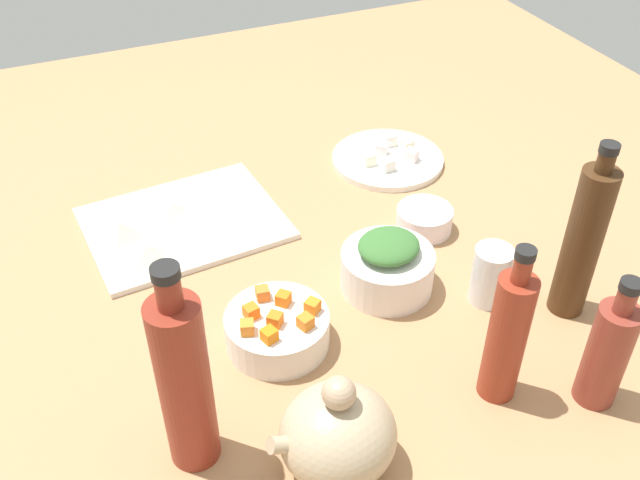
{
  "coord_description": "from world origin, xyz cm",
  "views": [
    {
      "loc": [
        34.8,
        80.17,
        76.86
      ],
      "look_at": [
        0.0,
        0.0,
        8.0
      ],
      "focal_mm": 40.76,
      "sensor_mm": 36.0,
      "label": 1
    }
  ],
  "objects_px": {
    "bowl_greens": "(387,270)",
    "bowl_carrots": "(277,330)",
    "bottle_1": "(184,382)",
    "drinking_glass_0": "(491,275)",
    "bottle_2": "(507,335)",
    "bottle_0": "(583,241)",
    "cutting_board": "(184,223)",
    "plate_tofu": "(388,159)",
    "bottle_3": "(607,352)",
    "teapot": "(337,434)",
    "bowl_small_side": "(424,220)"
  },
  "relations": [
    {
      "from": "bowl_greens",
      "to": "bowl_carrots",
      "type": "bearing_deg",
      "value": 12.99
    },
    {
      "from": "bottle_1",
      "to": "drinking_glass_0",
      "type": "bearing_deg",
      "value": -169.28
    },
    {
      "from": "bowl_carrots",
      "to": "bowl_greens",
      "type": "bearing_deg",
      "value": -167.01
    },
    {
      "from": "bowl_carrots",
      "to": "bottle_2",
      "type": "relative_size",
      "value": 0.61
    },
    {
      "from": "bottle_0",
      "to": "cutting_board",
      "type": "bearing_deg",
      "value": -42.09
    },
    {
      "from": "cutting_board",
      "to": "bowl_carrots",
      "type": "xyz_separation_m",
      "value": [
        -0.05,
        0.32,
        0.02
      ]
    },
    {
      "from": "plate_tofu",
      "to": "bottle_3",
      "type": "xyz_separation_m",
      "value": [
        0.02,
        0.61,
        0.08
      ]
    },
    {
      "from": "bottle_0",
      "to": "bottle_3",
      "type": "xyz_separation_m",
      "value": [
        0.07,
        0.15,
        -0.04
      ]
    },
    {
      "from": "plate_tofu",
      "to": "teapot",
      "type": "distance_m",
      "value": 0.68
    },
    {
      "from": "bowl_greens",
      "to": "cutting_board",
      "type": "bearing_deg",
      "value": -48.36
    },
    {
      "from": "drinking_glass_0",
      "to": "cutting_board",
      "type": "bearing_deg",
      "value": -44.13
    },
    {
      "from": "cutting_board",
      "to": "plate_tofu",
      "type": "bearing_deg",
      "value": -174.07
    },
    {
      "from": "teapot",
      "to": "bottle_0",
      "type": "xyz_separation_m",
      "value": [
        -0.42,
        -0.11,
        0.06
      ]
    },
    {
      "from": "plate_tofu",
      "to": "teapot",
      "type": "xyz_separation_m",
      "value": [
        0.37,
        0.57,
        0.05
      ]
    },
    {
      "from": "bottle_3",
      "to": "teapot",
      "type": "bearing_deg",
      "value": -6.01
    },
    {
      "from": "bowl_greens",
      "to": "bottle_2",
      "type": "xyz_separation_m",
      "value": [
        -0.04,
        0.24,
        0.07
      ]
    },
    {
      "from": "teapot",
      "to": "bottle_2",
      "type": "height_order",
      "value": "bottle_2"
    },
    {
      "from": "bottle_0",
      "to": "bowl_small_side",
      "type": "bearing_deg",
      "value": -68.75
    },
    {
      "from": "bowl_carrots",
      "to": "bottle_1",
      "type": "xyz_separation_m",
      "value": [
        0.15,
        0.13,
        0.1
      ]
    },
    {
      "from": "bottle_0",
      "to": "bottle_1",
      "type": "relative_size",
      "value": 0.96
    },
    {
      "from": "bowl_small_side",
      "to": "teapot",
      "type": "bearing_deg",
      "value": 48.05
    },
    {
      "from": "bowl_small_side",
      "to": "bottle_1",
      "type": "xyz_separation_m",
      "value": [
        0.47,
        0.28,
        0.11
      ]
    },
    {
      "from": "bowl_greens",
      "to": "bottle_1",
      "type": "xyz_separation_m",
      "value": [
        0.35,
        0.17,
        0.09
      ]
    },
    {
      "from": "bottle_1",
      "to": "cutting_board",
      "type": "bearing_deg",
      "value": -103.32
    },
    {
      "from": "bowl_small_side",
      "to": "drinking_glass_0",
      "type": "xyz_separation_m",
      "value": [
        -0.0,
        0.19,
        0.03
      ]
    },
    {
      "from": "bowl_greens",
      "to": "bowl_carrots",
      "type": "xyz_separation_m",
      "value": [
        0.19,
        0.04,
        -0.01
      ]
    },
    {
      "from": "bowl_carrots",
      "to": "bottle_0",
      "type": "relative_size",
      "value": 0.52
    },
    {
      "from": "bottle_0",
      "to": "teapot",
      "type": "bearing_deg",
      "value": 15.01
    },
    {
      "from": "cutting_board",
      "to": "bowl_greens",
      "type": "distance_m",
      "value": 0.36
    },
    {
      "from": "plate_tofu",
      "to": "bottle_1",
      "type": "distance_m",
      "value": 0.72
    },
    {
      "from": "bottle_0",
      "to": "bottle_2",
      "type": "relative_size",
      "value": 1.18
    },
    {
      "from": "teapot",
      "to": "bottle_0",
      "type": "height_order",
      "value": "bottle_0"
    },
    {
      "from": "bowl_carrots",
      "to": "bottle_3",
      "type": "bearing_deg",
      "value": 143.62
    },
    {
      "from": "bowl_greens",
      "to": "bowl_carrots",
      "type": "height_order",
      "value": "bowl_greens"
    },
    {
      "from": "bowl_small_side",
      "to": "plate_tofu",
      "type": "bearing_deg",
      "value": -101.56
    },
    {
      "from": "cutting_board",
      "to": "bottle_3",
      "type": "height_order",
      "value": "bottle_3"
    },
    {
      "from": "bottle_3",
      "to": "bottle_2",
      "type": "bearing_deg",
      "value": -27.9
    },
    {
      "from": "bottle_3",
      "to": "drinking_glass_0",
      "type": "distance_m",
      "value": 0.21
    },
    {
      "from": "bowl_small_side",
      "to": "bowl_carrots",
      "type": "bearing_deg",
      "value": 24.85
    },
    {
      "from": "bottle_0",
      "to": "bottle_3",
      "type": "height_order",
      "value": "bottle_0"
    },
    {
      "from": "bottle_2",
      "to": "bottle_3",
      "type": "bearing_deg",
      "value": 152.1
    },
    {
      "from": "bowl_carrots",
      "to": "bottle_3",
      "type": "distance_m",
      "value": 0.43
    },
    {
      "from": "cutting_board",
      "to": "bowl_carrots",
      "type": "relative_size",
      "value": 2.19
    },
    {
      "from": "cutting_board",
      "to": "bottle_2",
      "type": "xyz_separation_m",
      "value": [
        -0.28,
        0.51,
        0.1
      ]
    },
    {
      "from": "cutting_board",
      "to": "bottle_1",
      "type": "bearing_deg",
      "value": 76.68
    },
    {
      "from": "bottle_3",
      "to": "bottle_0",
      "type": "bearing_deg",
      "value": -116.18
    },
    {
      "from": "bowl_small_side",
      "to": "bottle_3",
      "type": "distance_m",
      "value": 0.4
    },
    {
      "from": "bowl_carrots",
      "to": "cutting_board",
      "type": "bearing_deg",
      "value": -81.24
    },
    {
      "from": "cutting_board",
      "to": "bowl_carrots",
      "type": "height_order",
      "value": "bowl_carrots"
    },
    {
      "from": "cutting_board",
      "to": "bottle_1",
      "type": "xyz_separation_m",
      "value": [
        0.11,
        0.44,
        0.12
      ]
    }
  ]
}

